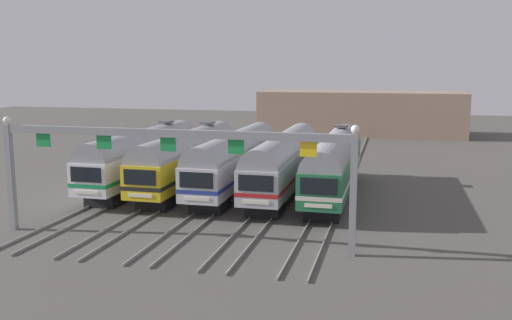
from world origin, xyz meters
name	(u,v)px	position (x,y,z in m)	size (l,w,h in m)	color
ground_plane	(235,191)	(0.00, 0.00, 0.00)	(160.00, 160.00, 0.00)	#4C4944
track_bed	(278,158)	(0.00, 17.00, 0.07)	(17.29, 70.00, 0.15)	gray
commuter_train_white	(143,155)	(-7.89, 0.00, 2.69)	(2.88, 18.06, 5.05)	white
commuter_train_yellow	(188,157)	(-3.95, 0.00, 2.69)	(2.88, 18.06, 5.05)	gold
commuter_train_silver	(235,158)	(0.00, -0.01, 2.69)	(2.88, 18.06, 4.77)	silver
commuter_train_stainless	(283,160)	(3.95, -0.01, 2.69)	(2.88, 18.06, 4.77)	#B2B5BA
commuter_train_green	(334,162)	(7.89, 0.00, 2.69)	(2.88, 18.06, 5.05)	#236B42
catenary_gantry	(168,151)	(0.00, -13.50, 5.23)	(21.03, 0.44, 6.97)	gray
maintenance_building	(361,113)	(7.36, 41.90, 3.14)	(29.27, 10.00, 6.27)	gray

